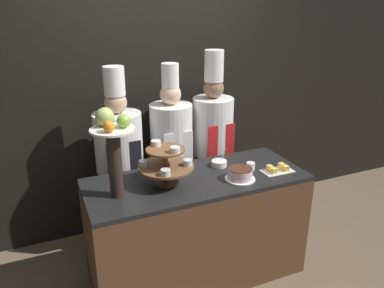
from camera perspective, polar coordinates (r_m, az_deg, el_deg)
name	(u,v)px	position (r m, az deg, el deg)	size (l,w,h in m)	color
wall_back	(155,91)	(3.70, -5.70, 8.09)	(10.00, 0.06, 2.80)	black
buffet_counter	(197,228)	(3.17, 0.73, -12.63)	(1.74, 0.70, 0.92)	brown
tiered_stand	(166,163)	(2.80, -4.03, -2.88)	(0.42, 0.42, 0.32)	brown
fruit_pedestal	(113,143)	(2.59, -11.97, 0.15)	(0.31, 0.31, 0.63)	#2D231E
cake_round	(240,174)	(2.93, 7.36, -4.57)	(0.24, 0.24, 0.09)	white
cup_white	(251,166)	(3.12, 8.91, -3.34)	(0.07, 0.07, 0.06)	white
cake_square_tray	(278,169)	(3.13, 12.91, -3.77)	(0.26, 0.14, 0.05)	white
serving_bowl_far	(219,163)	(3.15, 4.16, -2.94)	(0.13, 0.13, 0.15)	white
chef_left	(120,158)	(3.37, -10.94, -2.13)	(0.42, 0.42, 1.72)	black
chef_center_left	(172,149)	(3.49, -3.12, -0.77)	(0.39, 0.39, 1.72)	black
chef_center_right	(213,139)	(3.63, 3.15, 0.69)	(0.39, 0.39, 1.81)	#28282D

